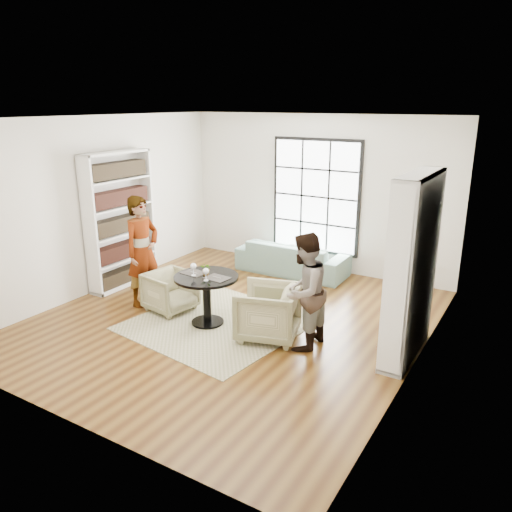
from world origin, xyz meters
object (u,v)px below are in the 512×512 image
Objects in this scene: person_right at (304,292)px; wine_glass_right at (206,272)px; wine_glass_left at (193,267)px; pedestal_table at (207,289)px; person_left at (142,251)px; armchair_left at (171,291)px; flower_centerpiece at (207,269)px; armchair_right at (268,312)px; sofa at (292,257)px.

wine_glass_right is (-1.44, -0.24, 0.10)m from person_right.
wine_glass_left is at bearing 165.37° from wine_glass_right.
person_left reaches higher than pedestal_table.
flower_centerpiece is (0.78, -0.07, 0.54)m from armchair_left.
person_left reaches higher than armchair_right.
flower_centerpiece reaches higher than wine_glass_right.
person_right is 8.49× the size of flower_centerpiece.
pedestal_table is at bearing 27.84° from wine_glass_left.
flower_centerpiece is at bearing -87.16° from person_right.
armchair_right is at bearing -88.56° from person_right.
person_left reaches higher than wine_glass_left.
person_right is at bearing 5.44° from wine_glass_left.
armchair_left is at bearing 72.09° from sofa.
armchair_right is 1.13m from flower_centerpiece.
flower_centerpiece is at bearing 40.67° from wine_glass_left.
person_left is (-1.38, -2.64, 0.59)m from sofa.
armchair_right is 0.69m from person_right.
flower_centerpiece is (-0.02, 0.04, 0.30)m from pedestal_table.
armchair_left is at bearing -89.39° from person_right.
flower_centerpiece is at bearing 116.60° from pedestal_table.
flower_centerpiece is (0.15, 0.13, -0.05)m from wine_glass_left.
flower_centerpiece is (1.33, -0.07, -0.05)m from person_left.
armchair_right is at bearing 4.36° from pedestal_table.
person_left is at bearing 170.53° from wine_glass_left.
person_right is 1.57m from flower_centerpiece.
armchair_left is at bearing 174.70° from flower_centerpiece.
wine_glass_right is at bearing -97.20° from armchair_left.
sofa is 11.46× the size of wine_glass_right.
armchair_right is 1.05m from wine_glass_right.
armchair_left is 0.95m from flower_centerpiece.
wine_glass_right reaches higher than pedestal_table.
armchair_right is at bearing -87.05° from person_left.
sofa is 3.03m from person_left.
armchair_left is at bearing 172.13° from pedestal_table.
pedestal_table is 0.45× the size of sofa.
wine_glass_right is at bearing -54.15° from pedestal_table.
wine_glass_left is (-1.72, -0.16, 0.10)m from person_right.
wine_glass_right is (0.92, -0.27, 0.58)m from armchair_left.
pedestal_table is at bearing -90.90° from person_left.
person_right is at bearing 2.82° from pedestal_table.
armchair_left is 3.73× the size of flower_centerpiece.
armchair_left is 0.89m from wine_glass_left.
armchair_right is at bearing -81.82° from armchair_left.
armchair_left is at bearing -86.21° from person_left.
flower_centerpiece is at bearing -104.35° from armchair_right.
sofa is 2.77m from flower_centerpiece.
person_left reaches higher than flower_centerpiece.
sofa is at bearing -176.43° from armchair_right.
wine_glass_right is at bearing -55.79° from flower_centerpiece.
sofa is 3.12m from person_right.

